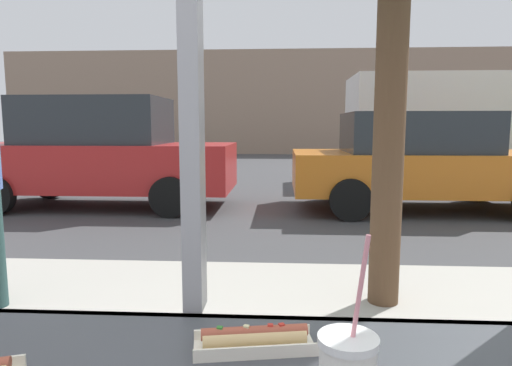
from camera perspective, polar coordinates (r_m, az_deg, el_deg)
ground_plane at (r=9.14m, az=1.87°, el=-1.56°), size 60.00×60.00×0.00m
sidewalk_strip at (r=2.96m, az=-1.49°, el=-19.71°), size 16.00×2.80×0.14m
building_facade_far at (r=23.04m, az=2.80°, el=10.28°), size 28.00×1.20×5.19m
hotdog_tray_near at (r=1.00m, az=-0.18°, el=-19.44°), size 0.27×0.14×0.05m
parked_car_red at (r=8.19m, az=-19.47°, el=3.63°), size 4.58×1.88×1.90m
parked_car_orange at (r=7.91m, az=20.47°, el=2.70°), size 4.34×2.07×1.64m
box_truck at (r=12.73m, az=28.11°, el=6.88°), size 7.20×2.44×2.67m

